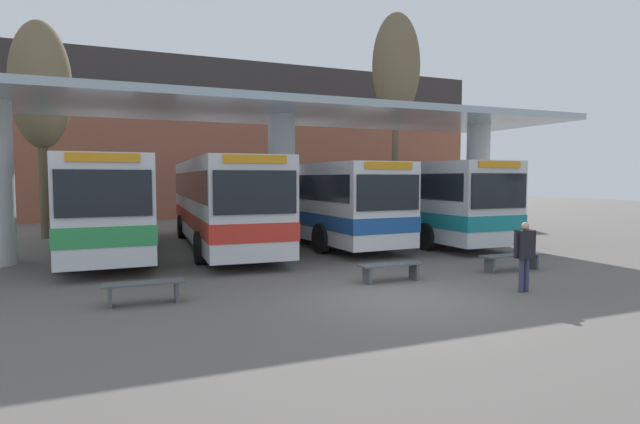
{
  "coord_description": "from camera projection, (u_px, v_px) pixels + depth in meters",
  "views": [
    {
      "loc": [
        -5.69,
        -9.27,
        2.61
      ],
      "look_at": [
        0.0,
        4.46,
        1.6
      ],
      "focal_mm": 28.0,
      "sensor_mm": 36.0,
      "label": 1
    }
  ],
  "objects": [
    {
      "name": "ground_plane",
      "position": [
        398.0,
        298.0,
        10.89
      ],
      "size": [
        100.0,
        100.0,
        0.0
      ],
      "primitive_type": "plane",
      "color": "#605B56"
    },
    {
      "name": "townhouse_backdrop",
      "position": [
        207.0,
        125.0,
        32.27
      ],
      "size": [
        40.0,
        0.58,
        10.35
      ],
      "color": "brown",
      "rests_on": "ground_plane"
    },
    {
      "name": "station_canopy",
      "position": [
        282.0,
        132.0,
        18.07
      ],
      "size": [
        22.84,
        6.47,
        5.13
      ],
      "color": "silver",
      "rests_on": "ground_plane"
    },
    {
      "name": "transit_bus_left_bay",
      "position": [
        105.0,
        201.0,
        17.36
      ],
      "size": [
        2.8,
        11.13,
        3.26
      ],
      "rotation": [
        0.0,
        0.0,
        3.15
      ],
      "color": "silver",
      "rests_on": "ground_plane"
    },
    {
      "name": "transit_bus_center_bay",
      "position": [
        221.0,
        199.0,
        18.95
      ],
      "size": [
        3.08,
        12.22,
        3.26
      ],
      "rotation": [
        0.0,
        0.0,
        3.1
      ],
      "color": "silver",
      "rests_on": "ground_plane"
    },
    {
      "name": "transit_bus_right_bay",
      "position": [
        310.0,
        198.0,
        21.06
      ],
      "size": [
        3.1,
        12.28,
        3.15
      ],
      "rotation": [
        0.0,
        0.0,
        3.19
      ],
      "color": "white",
      "rests_on": "ground_plane"
    },
    {
      "name": "transit_bus_far_right_bay",
      "position": [
        401.0,
        197.0,
        21.84
      ],
      "size": [
        2.8,
        11.99,
        3.2
      ],
      "rotation": [
        0.0,
        0.0,
        3.15
      ],
      "color": "silver",
      "rests_on": "ground_plane"
    },
    {
      "name": "waiting_bench_near_pillar",
      "position": [
        144.0,
        288.0,
        10.31
      ],
      "size": [
        1.62,
        0.44,
        0.46
      ],
      "color": "#4C5156",
      "rests_on": "ground_plane"
    },
    {
      "name": "waiting_bench_mid_platform",
      "position": [
        512.0,
        258.0,
        14.07
      ],
      "size": [
        1.97,
        0.44,
        0.46
      ],
      "color": "#4C5156",
      "rests_on": "ground_plane"
    },
    {
      "name": "waiting_bench_far_platform",
      "position": [
        391.0,
        268.0,
        12.56
      ],
      "size": [
        1.69,
        0.44,
        0.46
      ],
      "color": "#4C5156",
      "rests_on": "ground_plane"
    },
    {
      "name": "pedestrian_waiting",
      "position": [
        525.0,
        250.0,
        11.38
      ],
      "size": [
        0.59,
        0.24,
        1.61
      ],
      "rotation": [
        0.0,
        0.0,
        -0.03
      ],
      "color": "#333856",
      "rests_on": "ground_plane"
    },
    {
      "name": "poplar_tree_behind_left",
      "position": [
        40.0,
        87.0,
        21.23
      ],
      "size": [
        2.46,
        2.46,
        9.28
      ],
      "color": "brown",
      "rests_on": "ground_plane"
    },
    {
      "name": "poplar_tree_behind_right",
      "position": [
        396.0,
        68.0,
        28.19
      ],
      "size": [
        2.69,
        2.69,
        11.92
      ],
      "color": "brown",
      "rests_on": "ground_plane"
    },
    {
      "name": "parked_car_street",
      "position": [
        390.0,
        203.0,
        33.69
      ],
      "size": [
        4.23,
        2.17,
        1.95
      ],
      "rotation": [
        0.0,
        0.0,
        -0.07
      ],
      "color": "maroon",
      "rests_on": "ground_plane"
    }
  ]
}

